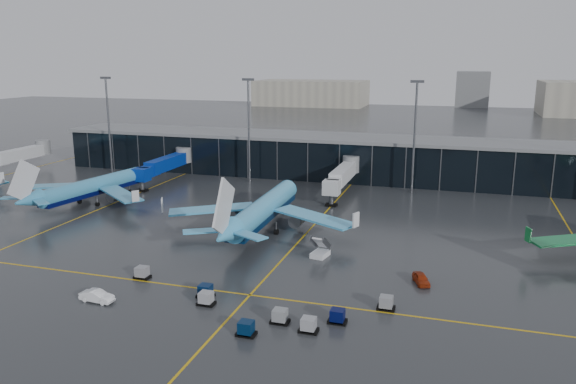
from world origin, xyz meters
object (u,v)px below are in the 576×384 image
(baggage_carts, at_px, (260,306))
(mobile_airstair, at_px, (320,252))
(airliner_arkefly, at_px, (93,177))
(service_van_white, at_px, (97,296))
(airliner_klm_near, at_px, (264,196))
(service_van_red, at_px, (421,279))

(baggage_carts, distance_m, mobile_airstair, 21.25)
(airliner_arkefly, bearing_deg, service_van_white, -44.91)
(airliner_arkefly, distance_m, baggage_carts, 65.39)
(airliner_klm_near, distance_m, mobile_airstair, 17.79)
(service_van_red, bearing_deg, service_van_white, -175.32)
(baggage_carts, relative_size, service_van_red, 8.68)
(mobile_airstair, distance_m, service_van_white, 33.76)
(baggage_carts, distance_m, service_van_red, 23.38)
(service_van_red, height_order, service_van_white, service_van_white)
(service_van_white, bearing_deg, airliner_klm_near, -12.68)
(airliner_klm_near, height_order, mobile_airstair, airliner_klm_near)
(baggage_carts, height_order, mobile_airstair, mobile_airstair)
(service_van_white, bearing_deg, airliner_arkefly, 39.26)
(airliner_arkefly, relative_size, service_van_red, 8.92)
(airliner_arkefly, height_order, mobile_airstair, airliner_arkefly)
(airliner_klm_near, height_order, service_van_red, airliner_klm_near)
(service_van_white, bearing_deg, mobile_airstair, -39.97)
(baggage_carts, height_order, service_van_red, baggage_carts)
(baggage_carts, relative_size, mobile_airstair, 10.27)
(baggage_carts, bearing_deg, service_van_red, 39.11)
(service_van_red, bearing_deg, airliner_arkefly, 140.31)
(airliner_arkefly, bearing_deg, service_van_red, -10.26)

